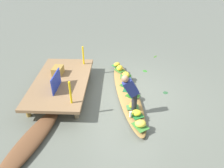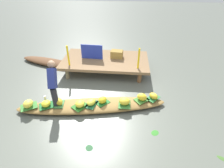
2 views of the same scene
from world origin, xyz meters
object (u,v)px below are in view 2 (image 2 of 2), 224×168
at_px(vendor_boat, 92,105).
at_px(banana_bunch_5, 80,104).
at_px(banana_bunch_0, 142,97).
at_px(market_banner, 92,52).
at_px(vendor_person, 53,82).
at_px(water_bottle, 45,99).
at_px(banana_bunch_6, 46,104).
at_px(banana_bunch_3, 103,100).
at_px(banana_bunch_1, 59,102).
at_px(banana_bunch_2, 125,101).
at_px(banana_bunch_4, 92,102).
at_px(banana_bunch_8, 153,96).
at_px(moored_boat, 50,62).
at_px(banana_bunch_7, 28,104).
at_px(produce_crate, 117,54).

relative_size(vendor_boat, banana_bunch_5, 14.78).
relative_size(banana_bunch_0, market_banner, 0.34).
bearing_deg(vendor_person, water_bottle, -179.08).
relative_size(vendor_boat, banana_bunch_6, 15.35).
bearing_deg(banana_bunch_3, banana_bunch_1, -170.60).
height_order(banana_bunch_2, banana_bunch_4, banana_bunch_2).
distance_m(banana_bunch_0, water_bottle, 2.72).
distance_m(banana_bunch_8, market_banner, 2.87).
xyz_separation_m(banana_bunch_2, banana_bunch_4, (-0.90, -0.10, -0.02)).
height_order(banana_bunch_4, banana_bunch_5, banana_bunch_5).
height_order(banana_bunch_3, banana_bunch_8, banana_bunch_3).
bearing_deg(banana_bunch_8, banana_bunch_2, -156.74).
distance_m(moored_boat, banana_bunch_4, 3.42).
bearing_deg(banana_bunch_7, banana_bunch_3, 10.61).
height_order(banana_bunch_6, banana_bunch_7, banana_bunch_7).
bearing_deg(banana_bunch_7, banana_bunch_8, 11.79).
relative_size(banana_bunch_1, banana_bunch_3, 1.03).
bearing_deg(water_bottle, banana_bunch_7, -145.18).
xyz_separation_m(banana_bunch_3, produce_crate, (0.21, 2.38, 0.34)).
relative_size(banana_bunch_3, banana_bunch_6, 0.94).
bearing_deg(water_bottle, banana_bunch_8, 8.49).
distance_m(banana_bunch_3, banana_bunch_8, 1.47).
bearing_deg(banana_bunch_6, market_banner, 71.99).
bearing_deg(banana_bunch_2, water_bottle, -177.39).
distance_m(banana_bunch_6, produce_crate, 3.20).
relative_size(banana_bunch_2, banana_bunch_7, 0.96).
xyz_separation_m(vendor_boat, banana_bunch_4, (0.00, -0.06, 0.17)).
xyz_separation_m(banana_bunch_3, banana_bunch_5, (-0.59, -0.22, -0.01)).
bearing_deg(banana_bunch_1, vendor_boat, 9.05).
height_order(banana_bunch_1, banana_bunch_5, banana_bunch_1).
bearing_deg(moored_boat, banana_bunch_7, -63.40).
height_order(banana_bunch_2, banana_bunch_7, banana_bunch_2).
bearing_deg(vendor_boat, produce_crate, 68.25).
bearing_deg(produce_crate, banana_bunch_5, -107.09).
relative_size(banana_bunch_6, vendor_person, 0.23).
xyz_separation_m(banana_bunch_2, vendor_person, (-1.89, -0.10, 0.58)).
bearing_deg(banana_bunch_5, banana_bunch_2, 9.90).
bearing_deg(water_bottle, moored_boat, 109.92).
xyz_separation_m(banana_bunch_6, water_bottle, (-0.09, 0.18, 0.02)).
bearing_deg(vendor_person, banana_bunch_7, -159.40).
bearing_deg(vendor_boat, moored_boat, 121.66).
bearing_deg(banana_bunch_8, banana_bunch_6, -167.87).
bearing_deg(banana_bunch_5, banana_bunch_0, 14.82).
relative_size(vendor_boat, banana_bunch_4, 14.49).
relative_size(banana_bunch_1, vendor_person, 0.22).
bearing_deg(vendor_boat, banana_bunch_2, -7.39).
height_order(banana_bunch_8, produce_crate, produce_crate).
distance_m(banana_bunch_4, banana_bunch_8, 1.78).
bearing_deg(moored_boat, banana_bunch_8, -12.77).
bearing_deg(produce_crate, vendor_person, -120.83).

